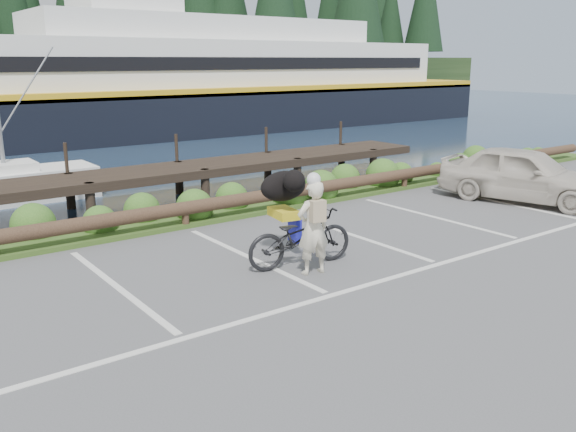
% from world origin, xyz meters
% --- Properties ---
extents(ground, '(72.00, 72.00, 0.00)m').
position_xyz_m(ground, '(0.00, 0.00, 0.00)').
color(ground, '#4F4F51').
extents(vegetation_strip, '(34.00, 1.60, 0.10)m').
position_xyz_m(vegetation_strip, '(0.00, 5.30, 0.05)').
color(vegetation_strip, '#3D5B21').
rests_on(vegetation_strip, ground).
extents(log_rail, '(32.00, 0.30, 0.60)m').
position_xyz_m(log_rail, '(0.00, 4.60, 0.00)').
color(log_rail, '#443021').
rests_on(log_rail, ground).
extents(bicycle, '(2.13, 1.03, 1.07)m').
position_xyz_m(bicycle, '(0.49, 1.06, 0.54)').
color(bicycle, black).
rests_on(bicycle, ground).
extents(cyclist, '(0.66, 0.49, 1.66)m').
position_xyz_m(cyclist, '(0.41, 0.59, 0.83)').
color(cyclist, beige).
rests_on(cyclist, ground).
extents(dog, '(0.63, 1.05, 0.57)m').
position_xyz_m(dog, '(0.60, 1.71, 1.36)').
color(dog, black).
rests_on(dog, bicycle).
extents(parked_car, '(2.86, 4.58, 1.45)m').
position_xyz_m(parked_car, '(8.37, 1.71, 0.73)').
color(parked_car, beige).
rests_on(parked_car, ground).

